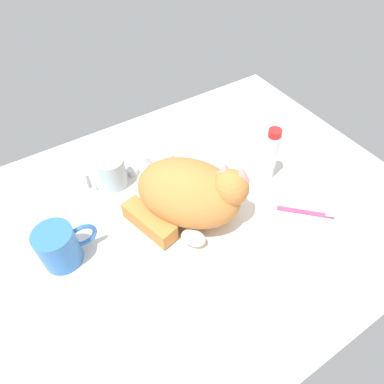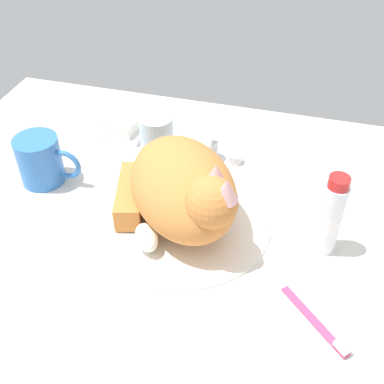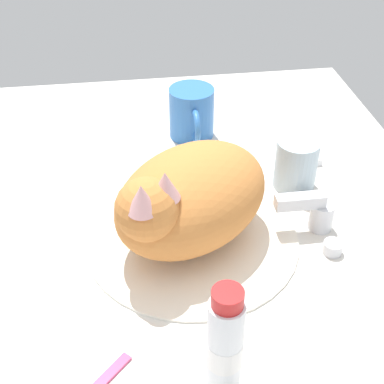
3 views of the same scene
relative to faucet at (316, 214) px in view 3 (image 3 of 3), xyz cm
name	(u,v)px [view 3 (image 3 of 3)]	position (x,y,z in cm)	size (l,w,h in cm)	color
ground_plane	(192,247)	(0.00, -18.47, -4.22)	(110.00, 82.50, 3.00)	silver
sink_basin	(192,237)	(0.00, -18.47, -2.31)	(31.07, 31.07, 0.82)	white
faucet	(316,214)	(0.00, 0.00, 0.00)	(13.73, 9.14, 6.45)	silver
cat	(187,198)	(0.27, -19.24, 5.24)	(27.78, 29.29, 16.09)	#D17F3D
coffee_mug	(192,113)	(-29.14, -14.44, 2.04)	(12.67, 8.31, 9.51)	#3372C6
rinse_cup	(296,164)	(-11.00, 0.12, 1.51)	(6.87, 6.87, 8.46)	silver
soap_dish	(297,151)	(-20.25, 3.57, -2.12)	(9.00, 6.40, 1.20)	white
soap_bar	(298,142)	(-20.25, 3.57, -0.19)	(6.22, 4.76, 2.67)	white
toothpaste_bottle	(222,345)	(24.16, -18.83, 4.32)	(3.89, 3.89, 15.04)	white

